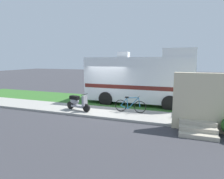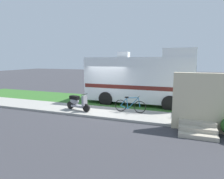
# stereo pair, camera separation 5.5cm
# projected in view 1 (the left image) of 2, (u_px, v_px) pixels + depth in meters

# --- Properties ---
(ground_plane) EXTENTS (80.00, 80.00, 0.00)m
(ground_plane) POSITION_uv_depth(u_px,v_px,m) (104.00, 107.00, 11.74)
(ground_plane) COLOR #38383D
(sidewalk) EXTENTS (24.00, 2.00, 0.12)m
(sidewalk) POSITION_uv_depth(u_px,v_px,m) (96.00, 111.00, 10.61)
(sidewalk) COLOR #9E9B93
(sidewalk) RESTS_ON ground
(grass_strip) EXTENTS (24.00, 3.40, 0.08)m
(grass_strip) POSITION_uv_depth(u_px,v_px,m) (112.00, 102.00, 13.13)
(grass_strip) COLOR #336628
(grass_strip) RESTS_ON ground
(motorhome_rv) EXTENTS (6.73, 2.54, 3.57)m
(motorhome_rv) POSITION_uv_depth(u_px,v_px,m) (140.00, 79.00, 12.35)
(motorhome_rv) COLOR silver
(motorhome_rv) RESTS_ON ground
(scooter) EXTENTS (1.60, 0.62, 0.97)m
(scooter) POSITION_uv_depth(u_px,v_px,m) (77.00, 102.00, 10.57)
(scooter) COLOR black
(scooter) RESTS_ON ground
(bicycle) EXTENTS (1.71, 0.52, 0.88)m
(bicycle) POSITION_uv_depth(u_px,v_px,m) (130.00, 105.00, 10.18)
(bicycle) COLOR black
(bicycle) RESTS_ON ground
(pickup_truck_near) EXTENTS (5.48, 2.38, 1.77)m
(pickup_truck_near) POSITION_uv_depth(u_px,v_px,m) (216.00, 85.00, 15.10)
(pickup_truck_near) COLOR #B7B29E
(pickup_truck_near) RESTS_ON ground
(porch_steps) EXTENTS (2.00, 1.26, 2.40)m
(porch_steps) POSITION_uv_depth(u_px,v_px,m) (198.00, 108.00, 7.76)
(porch_steps) COLOR #B2A893
(porch_steps) RESTS_ON ground
(bottle_green) EXTENTS (0.07, 0.07, 0.29)m
(bottle_green) POSITION_uv_depth(u_px,v_px,m) (172.00, 115.00, 9.22)
(bottle_green) COLOR #B2B2B7
(bottle_green) RESTS_ON ground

